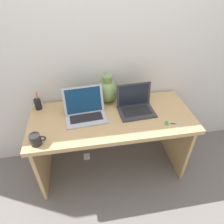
# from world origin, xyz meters

# --- Properties ---
(ground_plane) EXTENTS (6.00, 6.00, 0.00)m
(ground_plane) POSITION_xyz_m (0.00, 0.00, 0.00)
(ground_plane) COLOR slate
(back_wall) EXTENTS (4.40, 0.04, 2.40)m
(back_wall) POSITION_xyz_m (0.00, 0.36, 1.20)
(back_wall) COLOR silver
(back_wall) RESTS_ON ground
(desk) EXTENTS (1.47, 0.64, 0.72)m
(desk) POSITION_xyz_m (0.00, 0.00, 0.57)
(desk) COLOR tan
(desk) RESTS_ON ground
(laptop_left) EXTENTS (0.37, 0.29, 0.25)m
(laptop_left) POSITION_xyz_m (-0.23, 0.06, 0.79)
(laptop_left) COLOR #B2B2B7
(laptop_left) RESTS_ON desk
(laptop_right) EXTENTS (0.33, 0.26, 0.24)m
(laptop_right) POSITION_xyz_m (0.23, 0.07, 0.79)
(laptop_right) COLOR #333338
(laptop_right) RESTS_ON desk
(green_vase) EXTENTS (0.21, 0.21, 0.27)m
(green_vase) POSITION_xyz_m (0.00, 0.26, 0.84)
(green_vase) COLOR #75934C
(green_vase) RESTS_ON desk
(coffee_mug) EXTENTS (0.12, 0.08, 0.09)m
(coffee_mug) POSITION_xyz_m (-0.62, -0.23, 0.77)
(coffee_mug) COLOR black
(coffee_mug) RESTS_ON desk
(pen_cup) EXTENTS (0.06, 0.06, 0.19)m
(pen_cup) POSITION_xyz_m (-0.66, 0.23, 0.78)
(pen_cup) COLOR black
(pen_cup) RESTS_ON desk
(scissors) EXTENTS (0.15, 0.08, 0.01)m
(scissors) POSITION_xyz_m (0.48, -0.18, 0.73)
(scissors) COLOR #B7B7BC
(scissors) RESTS_ON desk
(power_brick) EXTENTS (0.07, 0.07, 0.03)m
(power_brick) POSITION_xyz_m (-0.27, 0.18, 0.01)
(power_brick) COLOR white
(power_brick) RESTS_ON ground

